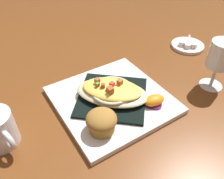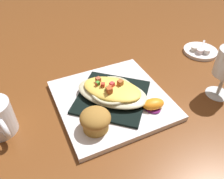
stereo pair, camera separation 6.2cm
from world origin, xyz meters
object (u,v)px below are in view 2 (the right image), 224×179
at_px(spoon, 201,48).
at_px(creamer_cup_2, 207,51).
at_px(creamer_cup_0, 194,49).
at_px(creamer_cup_1, 200,51).
at_px(orange_garnish, 153,105).
at_px(gratin_dish, 112,91).
at_px(muffin, 95,120).
at_px(square_plate, 112,100).
at_px(creamer_saucer, 200,51).

xyz_separation_m(spoon, creamer_cup_2, (0.03, 0.00, 0.00)).
height_order(creamer_cup_0, creamer_cup_1, same).
xyz_separation_m(orange_garnish, creamer_cup_2, (-0.21, 0.29, -0.01)).
relative_size(gratin_dish, spoon, 3.04).
relative_size(muffin, orange_garnish, 1.17).
distance_m(muffin, creamer_cup_1, 0.49).
bearing_deg(creamer_cup_1, muffin, -60.96).
xyz_separation_m(square_plate, creamer_saucer, (-0.17, 0.38, -0.00)).
height_order(gratin_dish, creamer_cup_2, gratin_dish).
relative_size(muffin, creamer_cup_2, 3.06).
relative_size(square_plate, creamer_cup_2, 12.21).
bearing_deg(creamer_cup_0, spoon, 93.94).
relative_size(muffin, spoon, 0.99).
height_order(square_plate, gratin_dish, gratin_dish).
height_order(muffin, spoon, muffin).
bearing_deg(muffin, creamer_saucer, 120.00).
bearing_deg(square_plate, creamer_saucer, 113.45).
bearing_deg(muffin, creamer_cup_2, 117.13).
bearing_deg(muffin, square_plate, 144.55).
distance_m(square_plate, creamer_saucer, 0.42).
relative_size(spoon, creamer_cup_1, 3.08).
xyz_separation_m(muffin, creamer_cup_1, (-0.24, 0.43, -0.02)).
relative_size(gratin_dish, creamer_cup_2, 9.38).
height_order(muffin, creamer_cup_2, muffin).
bearing_deg(creamer_saucer, muffin, -60.00).
bearing_deg(creamer_cup_1, orange_garnish, -51.91).
height_order(spoon, creamer_cup_2, creamer_cup_2).
relative_size(spoon, creamer_cup_2, 3.08).
bearing_deg(creamer_cup_0, orange_garnish, -48.20).
relative_size(gratin_dish, creamer_saucer, 1.86).
distance_m(square_plate, muffin, 0.12).
xyz_separation_m(gratin_dish, muffin, (0.09, -0.07, 0.00)).
distance_m(orange_garnish, creamer_saucer, 0.37).
relative_size(creamer_saucer, creamer_cup_0, 5.04).
height_order(gratin_dish, orange_garnish, gratin_dish).
height_order(square_plate, spoon, spoon).
bearing_deg(orange_garnish, creamer_cup_2, 125.00).
distance_m(muffin, creamer_cup_2, 0.51).
height_order(gratin_dish, muffin, gratin_dish).
relative_size(square_plate, orange_garnish, 4.67).
relative_size(creamer_cup_0, creamer_cup_2, 1.00).
xyz_separation_m(creamer_cup_0, creamer_cup_2, (0.03, 0.03, 0.00)).
xyz_separation_m(gratin_dish, creamer_saucer, (-0.17, 0.38, -0.03)).
bearing_deg(spoon, creamer_saucer, -42.31).
bearing_deg(creamer_cup_1, creamer_cup_2, 73.47).
distance_m(muffin, orange_garnish, 0.16).
xyz_separation_m(square_plate, muffin, (0.09, -0.07, 0.04)).
distance_m(square_plate, creamer_cup_1, 0.39).
distance_m(orange_garnish, creamer_cup_2, 0.36).
height_order(square_plate, muffin, muffin).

